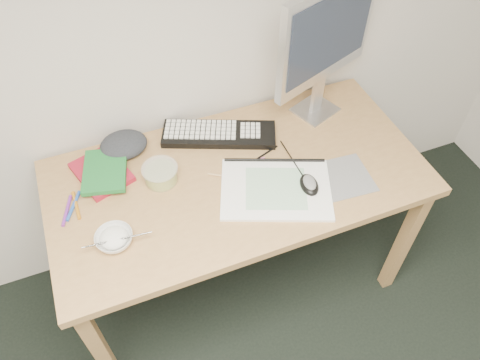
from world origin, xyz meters
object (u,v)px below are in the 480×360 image
object	(u,v)px
sketchpad	(276,189)
keyboard	(219,134)
desk	(238,189)
monitor	(326,37)
rice_bowl	(114,239)

from	to	relation	value
sketchpad	keyboard	distance (m)	0.35
desk	monitor	distance (m)	0.65
rice_bowl	sketchpad	bearing A→B (deg)	0.84
rice_bowl	desk	bearing A→B (deg)	14.73
keyboard	rice_bowl	bearing A→B (deg)	-122.14
monitor	rice_bowl	xyz separation A→B (m)	(-0.92, -0.35, -0.33)
desk	rice_bowl	xyz separation A→B (m)	(-0.48, -0.13, 0.10)
rice_bowl	monitor	bearing A→B (deg)	20.59
desk	sketchpad	xyz separation A→B (m)	(0.10, -0.12, 0.09)
desk	sketchpad	size ratio (longest dim) A/B	3.55
desk	rice_bowl	distance (m)	0.51
monitor	rice_bowl	size ratio (longest dim) A/B	4.50
desk	sketchpad	distance (m)	0.18
keyboard	monitor	xyz separation A→B (m)	(0.43, 0.00, 0.34)
desk	monitor	xyz separation A→B (m)	(0.44, 0.22, 0.43)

